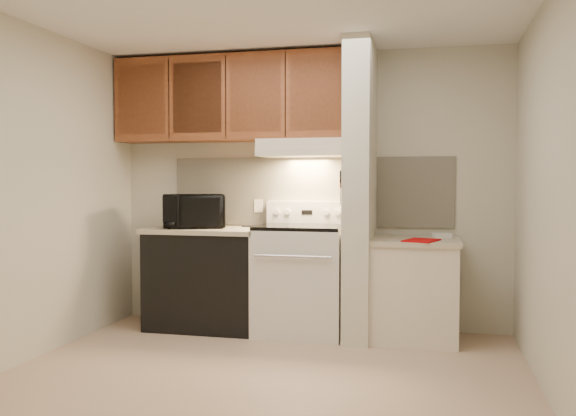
% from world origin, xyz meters
% --- Properties ---
extents(floor, '(3.60, 3.60, 0.00)m').
position_xyz_m(floor, '(0.00, 0.00, 0.00)').
color(floor, tan).
rests_on(floor, ground).
extents(ceiling, '(3.60, 3.60, 0.00)m').
position_xyz_m(ceiling, '(0.00, 0.00, 2.50)').
color(ceiling, white).
rests_on(ceiling, wall_back).
extents(wall_back, '(3.60, 2.50, 0.02)m').
position_xyz_m(wall_back, '(0.00, 1.50, 1.25)').
color(wall_back, beige).
rests_on(wall_back, floor).
extents(wall_left, '(0.02, 3.00, 2.50)m').
position_xyz_m(wall_left, '(-1.80, 0.00, 1.25)').
color(wall_left, beige).
rests_on(wall_left, floor).
extents(wall_right, '(0.02, 3.00, 2.50)m').
position_xyz_m(wall_right, '(1.80, 0.00, 1.25)').
color(wall_right, beige).
rests_on(wall_right, floor).
extents(backsplash, '(2.60, 0.02, 0.63)m').
position_xyz_m(backsplash, '(0.00, 1.49, 1.24)').
color(backsplash, beige).
rests_on(backsplash, wall_back).
extents(range_body, '(0.76, 0.65, 0.92)m').
position_xyz_m(range_body, '(0.00, 1.16, 0.46)').
color(range_body, silver).
rests_on(range_body, floor).
extents(oven_window, '(0.50, 0.01, 0.30)m').
position_xyz_m(oven_window, '(0.00, 0.84, 0.50)').
color(oven_window, black).
rests_on(oven_window, range_body).
extents(oven_handle, '(0.65, 0.02, 0.02)m').
position_xyz_m(oven_handle, '(0.00, 0.80, 0.72)').
color(oven_handle, silver).
rests_on(oven_handle, range_body).
extents(cooktop, '(0.74, 0.64, 0.03)m').
position_xyz_m(cooktop, '(0.00, 1.16, 0.94)').
color(cooktop, black).
rests_on(cooktop, range_body).
extents(range_backguard, '(0.76, 0.08, 0.20)m').
position_xyz_m(range_backguard, '(0.00, 1.44, 1.05)').
color(range_backguard, silver).
rests_on(range_backguard, range_body).
extents(range_display, '(0.10, 0.01, 0.04)m').
position_xyz_m(range_display, '(0.00, 1.40, 1.05)').
color(range_display, black).
rests_on(range_display, range_backguard).
extents(range_knob_left_outer, '(0.05, 0.02, 0.05)m').
position_xyz_m(range_knob_left_outer, '(-0.28, 1.40, 1.05)').
color(range_knob_left_outer, silver).
rests_on(range_knob_left_outer, range_backguard).
extents(range_knob_left_inner, '(0.05, 0.02, 0.05)m').
position_xyz_m(range_knob_left_inner, '(-0.18, 1.40, 1.05)').
color(range_knob_left_inner, silver).
rests_on(range_knob_left_inner, range_backguard).
extents(range_knob_right_inner, '(0.05, 0.02, 0.05)m').
position_xyz_m(range_knob_right_inner, '(0.18, 1.40, 1.05)').
color(range_knob_right_inner, silver).
rests_on(range_knob_right_inner, range_backguard).
extents(range_knob_right_outer, '(0.05, 0.02, 0.05)m').
position_xyz_m(range_knob_right_outer, '(0.28, 1.40, 1.05)').
color(range_knob_right_outer, silver).
rests_on(range_knob_right_outer, range_backguard).
extents(dishwasher_front, '(1.00, 0.63, 0.87)m').
position_xyz_m(dishwasher_front, '(-0.88, 1.17, 0.43)').
color(dishwasher_front, black).
rests_on(dishwasher_front, floor).
extents(left_countertop, '(1.04, 0.67, 0.04)m').
position_xyz_m(left_countertop, '(-0.88, 1.17, 0.89)').
color(left_countertop, '#C2B597').
rests_on(left_countertop, dishwasher_front).
extents(spoon_rest, '(0.24, 0.09, 0.02)m').
position_xyz_m(spoon_rest, '(-0.48, 1.36, 0.92)').
color(spoon_rest, black).
rests_on(spoon_rest, left_countertop).
extents(teal_jar, '(0.09, 0.09, 0.10)m').
position_xyz_m(teal_jar, '(-1.00, 1.39, 0.96)').
color(teal_jar, '#236363').
rests_on(teal_jar, left_countertop).
extents(outlet, '(0.08, 0.01, 0.12)m').
position_xyz_m(outlet, '(-0.48, 1.48, 1.10)').
color(outlet, beige).
rests_on(outlet, backsplash).
extents(microwave, '(0.65, 0.56, 0.30)m').
position_xyz_m(microwave, '(-1.00, 1.15, 1.06)').
color(microwave, black).
rests_on(microwave, left_countertop).
extents(partition_pillar, '(0.22, 0.70, 2.50)m').
position_xyz_m(partition_pillar, '(0.51, 1.15, 1.25)').
color(partition_pillar, beige).
rests_on(partition_pillar, floor).
extents(pillar_trim, '(0.01, 0.70, 0.04)m').
position_xyz_m(pillar_trim, '(0.39, 1.15, 1.30)').
color(pillar_trim, brown).
rests_on(pillar_trim, partition_pillar).
extents(knife_strip, '(0.02, 0.42, 0.04)m').
position_xyz_m(knife_strip, '(0.39, 1.10, 1.32)').
color(knife_strip, black).
rests_on(knife_strip, partition_pillar).
extents(knife_blade_a, '(0.01, 0.03, 0.16)m').
position_xyz_m(knife_blade_a, '(0.38, 0.93, 1.22)').
color(knife_blade_a, silver).
rests_on(knife_blade_a, knife_strip).
extents(knife_handle_a, '(0.02, 0.02, 0.10)m').
position_xyz_m(knife_handle_a, '(0.38, 0.94, 1.37)').
color(knife_handle_a, black).
rests_on(knife_handle_a, knife_strip).
extents(knife_blade_b, '(0.01, 0.04, 0.18)m').
position_xyz_m(knife_blade_b, '(0.38, 1.01, 1.21)').
color(knife_blade_b, silver).
rests_on(knife_blade_b, knife_strip).
extents(knife_handle_b, '(0.02, 0.02, 0.10)m').
position_xyz_m(knife_handle_b, '(0.38, 1.03, 1.37)').
color(knife_handle_b, black).
rests_on(knife_handle_b, knife_strip).
extents(knife_blade_c, '(0.01, 0.04, 0.20)m').
position_xyz_m(knife_blade_c, '(0.38, 1.10, 1.20)').
color(knife_blade_c, silver).
rests_on(knife_blade_c, knife_strip).
extents(knife_handle_c, '(0.02, 0.02, 0.10)m').
position_xyz_m(knife_handle_c, '(0.38, 1.09, 1.37)').
color(knife_handle_c, black).
rests_on(knife_handle_c, knife_strip).
extents(knife_blade_d, '(0.01, 0.04, 0.16)m').
position_xyz_m(knife_blade_d, '(0.38, 1.17, 1.22)').
color(knife_blade_d, silver).
rests_on(knife_blade_d, knife_strip).
extents(knife_handle_d, '(0.02, 0.02, 0.10)m').
position_xyz_m(knife_handle_d, '(0.38, 1.18, 1.37)').
color(knife_handle_d, black).
rests_on(knife_handle_d, knife_strip).
extents(knife_blade_e, '(0.01, 0.04, 0.18)m').
position_xyz_m(knife_blade_e, '(0.38, 1.26, 1.21)').
color(knife_blade_e, silver).
rests_on(knife_blade_e, knife_strip).
extents(knife_handle_e, '(0.02, 0.02, 0.10)m').
position_xyz_m(knife_handle_e, '(0.38, 1.27, 1.37)').
color(knife_handle_e, black).
rests_on(knife_handle_e, knife_strip).
extents(oven_mitt, '(0.03, 0.10, 0.24)m').
position_xyz_m(oven_mitt, '(0.38, 1.32, 1.17)').
color(oven_mitt, gray).
rests_on(oven_mitt, partition_pillar).
extents(right_cab_base, '(0.70, 0.60, 0.81)m').
position_xyz_m(right_cab_base, '(0.97, 1.15, 0.40)').
color(right_cab_base, beige).
rests_on(right_cab_base, floor).
extents(right_countertop, '(0.74, 0.64, 0.04)m').
position_xyz_m(right_countertop, '(0.97, 1.15, 0.83)').
color(right_countertop, '#C2B597').
rests_on(right_countertop, right_cab_base).
extents(red_folder, '(0.32, 0.37, 0.01)m').
position_xyz_m(red_folder, '(1.02, 1.00, 0.86)').
color(red_folder, '#B80305').
rests_on(red_folder, right_countertop).
extents(white_box, '(0.17, 0.14, 0.04)m').
position_xyz_m(white_box, '(1.19, 1.33, 0.87)').
color(white_box, white).
rests_on(white_box, right_countertop).
extents(range_hood, '(0.78, 0.44, 0.15)m').
position_xyz_m(range_hood, '(0.00, 1.28, 1.62)').
color(range_hood, beige).
rests_on(range_hood, upper_cabinets).
extents(hood_lip, '(0.78, 0.04, 0.06)m').
position_xyz_m(hood_lip, '(0.00, 1.07, 1.58)').
color(hood_lip, beige).
rests_on(hood_lip, range_hood).
extents(upper_cabinets, '(2.18, 0.33, 0.77)m').
position_xyz_m(upper_cabinets, '(-0.69, 1.32, 2.08)').
color(upper_cabinets, brown).
rests_on(upper_cabinets, wall_back).
extents(cab_door_a, '(0.46, 0.01, 0.63)m').
position_xyz_m(cab_door_a, '(-1.51, 1.17, 2.08)').
color(cab_door_a, brown).
rests_on(cab_door_a, upper_cabinets).
extents(cab_gap_a, '(0.01, 0.01, 0.73)m').
position_xyz_m(cab_gap_a, '(-1.23, 1.16, 2.08)').
color(cab_gap_a, black).
rests_on(cab_gap_a, upper_cabinets).
extents(cab_door_b, '(0.46, 0.01, 0.63)m').
position_xyz_m(cab_door_b, '(-0.96, 1.17, 2.08)').
color(cab_door_b, brown).
rests_on(cab_door_b, upper_cabinets).
extents(cab_gap_b, '(0.01, 0.01, 0.73)m').
position_xyz_m(cab_gap_b, '(-0.69, 1.16, 2.08)').
color(cab_gap_b, black).
rests_on(cab_gap_b, upper_cabinets).
extents(cab_door_c, '(0.46, 0.01, 0.63)m').
position_xyz_m(cab_door_c, '(-0.42, 1.17, 2.08)').
color(cab_door_c, brown).
rests_on(cab_door_c, upper_cabinets).
extents(cab_gap_c, '(0.01, 0.01, 0.73)m').
position_xyz_m(cab_gap_c, '(-0.14, 1.16, 2.08)').
color(cab_gap_c, black).
rests_on(cab_gap_c, upper_cabinets).
extents(cab_door_d, '(0.46, 0.01, 0.63)m').
position_xyz_m(cab_door_d, '(0.13, 1.17, 2.08)').
color(cab_door_d, brown).
rests_on(cab_door_d, upper_cabinets).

